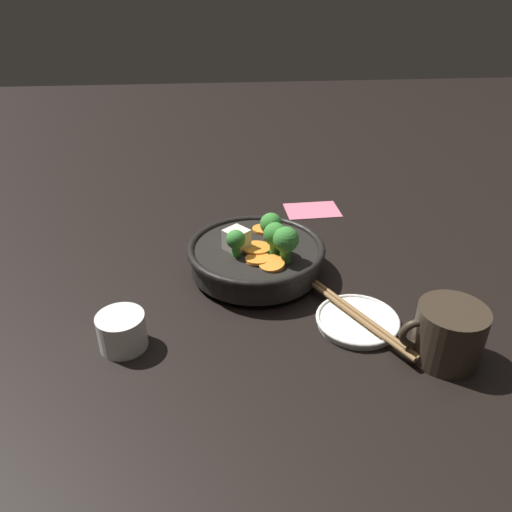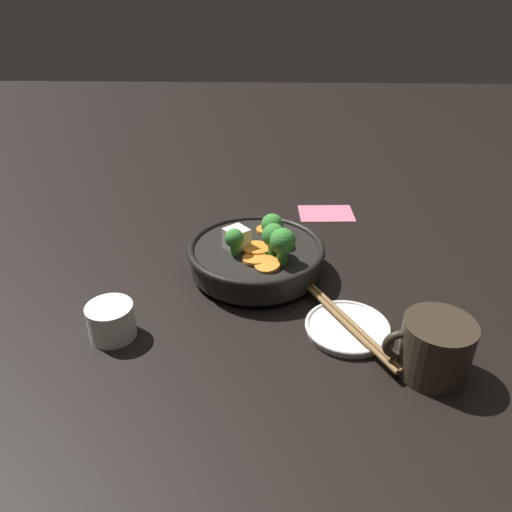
{
  "view_description": "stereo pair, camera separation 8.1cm",
  "coord_description": "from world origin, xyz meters",
  "px_view_note": "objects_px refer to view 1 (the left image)",
  "views": [
    {
      "loc": [
        0.06,
        0.69,
        0.45
      ],
      "look_at": [
        0.0,
        0.0,
        0.03
      ],
      "focal_mm": 35.0,
      "sensor_mm": 36.0,
      "label": 1
    },
    {
      "loc": [
        -0.02,
        0.7,
        0.45
      ],
      "look_at": [
        0.0,
        0.0,
        0.03
      ],
      "focal_mm": 35.0,
      "sensor_mm": 36.0,
      "label": 2
    }
  ],
  "objects_px": {
    "side_saucer": "(357,321)",
    "chopsticks_pair": "(358,315)",
    "dark_mug": "(448,334)",
    "stirfry_bowl": "(257,254)",
    "tea_cup": "(122,331)"
  },
  "relations": [
    {
      "from": "dark_mug",
      "to": "chopsticks_pair",
      "type": "relative_size",
      "value": 0.56
    },
    {
      "from": "dark_mug",
      "to": "chopsticks_pair",
      "type": "height_order",
      "value": "dark_mug"
    },
    {
      "from": "dark_mug",
      "to": "chopsticks_pair",
      "type": "distance_m",
      "value": 0.12
    },
    {
      "from": "stirfry_bowl",
      "to": "side_saucer",
      "type": "distance_m",
      "value": 0.2
    },
    {
      "from": "side_saucer",
      "to": "chopsticks_pair",
      "type": "bearing_deg",
      "value": -90.0
    },
    {
      "from": "side_saucer",
      "to": "chopsticks_pair",
      "type": "height_order",
      "value": "chopsticks_pair"
    },
    {
      "from": "side_saucer",
      "to": "chopsticks_pair",
      "type": "xyz_separation_m",
      "value": [
        0.0,
        -0.0,
        0.01
      ]
    },
    {
      "from": "stirfry_bowl",
      "to": "side_saucer",
      "type": "bearing_deg",
      "value": 131.59
    },
    {
      "from": "stirfry_bowl",
      "to": "side_saucer",
      "type": "relative_size",
      "value": 1.88
    },
    {
      "from": "stirfry_bowl",
      "to": "chopsticks_pair",
      "type": "relative_size",
      "value": 1.14
    },
    {
      "from": "tea_cup",
      "to": "dark_mug",
      "type": "relative_size",
      "value": 0.59
    },
    {
      "from": "chopsticks_pair",
      "to": "side_saucer",
      "type": "bearing_deg",
      "value": 90.0
    },
    {
      "from": "stirfry_bowl",
      "to": "chopsticks_pair",
      "type": "height_order",
      "value": "stirfry_bowl"
    },
    {
      "from": "stirfry_bowl",
      "to": "chopsticks_pair",
      "type": "distance_m",
      "value": 0.2
    },
    {
      "from": "dark_mug",
      "to": "chopsticks_pair",
      "type": "bearing_deg",
      "value": -38.96
    }
  ]
}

